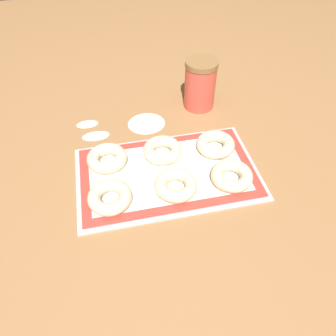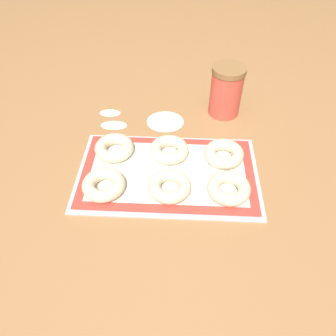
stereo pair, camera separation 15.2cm
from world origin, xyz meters
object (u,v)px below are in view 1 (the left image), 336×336
baking_tray (168,174)px  bagel_front_center (176,185)px  bagel_front_left (110,197)px  bagel_back_center (164,150)px  bagel_back_left (107,158)px  flour_canister (200,84)px  bagel_front_right (232,176)px  bagel_back_right (216,145)px

baking_tray → bagel_front_center: bearing=-83.9°
bagel_front_left → bagel_back_center: 0.21m
baking_tray → bagel_back_center: bearing=86.5°
bagel_front_center → bagel_back_left: same height
bagel_back_left → bagel_front_left: bearing=-92.0°
bagel_front_center → flour_canister: 0.38m
bagel_front_left → bagel_back_left: size_ratio=1.00×
flour_canister → baking_tray: bearing=-120.1°
bagel_front_center → flour_canister: flour_canister is taller
bagel_back_center → flour_canister: bearing=53.4°
bagel_front_left → flour_canister: 0.48m
bagel_front_center → bagel_front_right: size_ratio=1.00×
bagel_back_left → bagel_front_center: bearing=-39.6°
baking_tray → flour_canister: size_ratio=3.00×
bagel_front_right → bagel_front_left: bearing=-179.3°
bagel_front_right → bagel_back_left: size_ratio=1.00×
baking_tray → bagel_front_left: 0.17m
bagel_front_left → bagel_back_center: (0.16, 0.13, 0.00)m
bagel_front_right → bagel_back_center: 0.20m
bagel_front_center → bagel_back_left: 0.20m
baking_tray → flour_canister: bearing=59.9°
bagel_front_center → bagel_front_right: 0.15m
bagel_front_left → bagel_back_right: bearing=22.2°
bagel_front_left → bagel_back_left: bearing=88.0°
bagel_front_left → bagel_back_center: bearing=39.7°
baking_tray → bagel_back_right: 0.16m
bagel_front_right → baking_tray: bearing=158.3°
bagel_back_center → bagel_back_right: (0.14, -0.01, 0.00)m
bagel_front_right → flour_canister: 0.35m
bagel_front_center → flour_canister: bearing=65.4°
bagel_front_left → bagel_back_left: same height
bagel_front_center → flour_canister: (0.16, 0.35, 0.05)m
bagel_front_right → flour_canister: size_ratio=0.68×
bagel_back_left → flour_canister: size_ratio=0.68×
baking_tray → bagel_back_right: bagel_back_right is taller
bagel_back_right → bagel_back_left: bearing=178.2°
bagel_front_left → bagel_front_center: size_ratio=1.00×
bagel_front_left → bagel_front_right: (0.31, 0.00, 0.00)m
baking_tray → bagel_back_left: 0.17m
baking_tray → bagel_back_right: (0.15, 0.06, 0.02)m
bagel_front_left → bagel_front_center: (0.16, 0.00, 0.00)m
baking_tray → flour_canister: 0.34m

